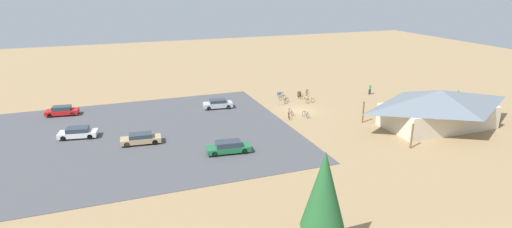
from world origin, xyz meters
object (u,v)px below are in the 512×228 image
bicycle_green_trailside (281,95)px  car_tan_near_entry (141,139)px  bicycle_silver_by_bin (282,98)px  bicycle_teal_yard_right (306,115)px  car_white_by_curb (78,133)px  pine_center (324,190)px  visitor_near_lot (370,89)px  bicycle_blue_back_row (286,101)px  bicycle_yellow_near_porch (303,97)px  bike_pavilion (439,106)px  bicycle_red_edge_south (289,116)px  bicycle_purple_near_sign (291,113)px  car_red_aisle_side (62,111)px  trash_bin (299,94)px  car_silver_far_end (218,104)px  bicycle_orange_lone_east (310,101)px  lot_sign (279,97)px  bicycle_black_yard_front (307,92)px  car_green_inner_stall (228,147)px

bicycle_green_trailside → car_tan_near_entry: car_tan_near_entry is taller
bicycle_silver_by_bin → bicycle_green_trailside: 1.79m
bicycle_teal_yard_right → car_white_by_curb: 29.31m
pine_center → visitor_near_lot: (-28.26, -34.35, -4.09)m
bicycle_blue_back_row → bicycle_silver_by_bin: bearing=-93.6°
car_tan_near_entry → bicycle_yellow_near_porch: bearing=-158.3°
bike_pavilion → bicycle_red_edge_south: size_ratio=10.13×
bicycle_purple_near_sign → car_red_aisle_side: size_ratio=0.40×
bicycle_purple_near_sign → car_white_by_curb: 27.72m
trash_bin → car_silver_far_end: size_ratio=0.20×
bicycle_blue_back_row → bicycle_purple_near_sign: 6.10m
bicycle_yellow_near_porch → car_red_aisle_side: (35.47, -4.28, 0.35)m
bicycle_yellow_near_porch → car_red_aisle_side: bearing=-6.9°
car_white_by_curb → bicycle_silver_by_bin: bearing=-167.4°
bicycle_red_edge_south → bicycle_orange_lone_east: bearing=-136.9°
trash_bin → pine_center: 40.79m
pine_center → bicycle_orange_lone_east: bearing=-116.5°
lot_sign → pine_center: size_ratio=0.28×
bicycle_purple_near_sign → bicycle_green_trailside: bearing=-105.1°
car_red_aisle_side → car_silver_far_end: size_ratio=1.01×
bicycle_yellow_near_porch → trash_bin: bearing=-88.6°
bicycle_purple_near_sign → visitor_near_lot: 17.88m
bicycle_purple_near_sign → bicycle_teal_yard_right: bearing=131.4°
pine_center → car_red_aisle_side: bearing=-64.6°
bicycle_red_edge_south → car_white_by_curb: 26.82m
bicycle_teal_yard_right → bicycle_black_yard_front: bearing=-118.0°
lot_sign → bicycle_blue_back_row: bearing=-149.3°
bicycle_blue_back_row → bicycle_black_yard_front: 6.47m
pine_center → bicycle_yellow_near_porch: (-16.60, -35.54, -4.67)m
car_green_inner_stall → bicycle_purple_near_sign: bearing=-141.0°
car_green_inner_stall → car_white_by_curb: car_green_inner_stall is taller
bicycle_silver_by_bin → car_green_inner_stall: car_green_inner_stall is taller
bicycle_black_yard_front → visitor_near_lot: size_ratio=0.71×
car_green_inner_stall → car_white_by_curb: (15.60, -10.67, -0.02)m
pine_center → car_white_by_curb: 34.26m
car_silver_far_end → visitor_near_lot: 25.83m
trash_bin → bicycle_silver_by_bin: trash_bin is taller
bicycle_black_yard_front → car_silver_far_end: car_silver_far_end is taller
bicycle_red_edge_south → bicycle_green_trailside: bearing=-107.9°
bicycle_green_trailside → car_white_by_curb: size_ratio=0.30×
bicycle_green_trailside → car_silver_far_end: 11.58m
bike_pavilion → car_tan_near_entry: (36.45, -7.17, -2.09)m
bike_pavilion → bicycle_silver_by_bin: size_ratio=10.89×
bicycle_red_edge_south → bicycle_green_trailside: 11.30m
lot_sign → car_tan_near_entry: bearing=22.1°
bicycle_yellow_near_porch → car_green_inner_stall: (17.45, 16.48, 0.36)m
trash_bin → car_white_by_curb: bearing=12.4°
bicycle_red_edge_south → bicycle_yellow_near_porch: size_ratio=1.14×
bike_pavilion → bicycle_yellow_near_porch: (10.28, -17.60, -2.41)m
bicycle_yellow_near_porch → bicycle_blue_back_row: size_ratio=1.11×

